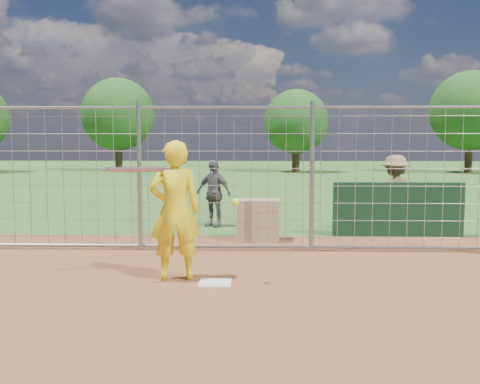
{
  "coord_description": "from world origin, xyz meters",
  "views": [
    {
      "loc": [
        0.59,
        -7.24,
        1.88
      ],
      "look_at": [
        0.3,
        0.8,
        1.15
      ],
      "focal_mm": 40.0,
      "sensor_mm": 36.0,
      "label": 1
    }
  ],
  "objects_px": {
    "bystander_c": "(395,194)",
    "equipment_bin": "(259,220)",
    "batter": "(175,211)",
    "bystander_b": "(213,193)"
  },
  "relations": [
    {
      "from": "bystander_c",
      "to": "equipment_bin",
      "type": "distance_m",
      "value": 3.11
    },
    {
      "from": "batter",
      "to": "bystander_c",
      "type": "xyz_separation_m",
      "value": [
        4.03,
        4.13,
        -0.14
      ]
    },
    {
      "from": "equipment_bin",
      "to": "batter",
      "type": "bearing_deg",
      "value": -107.54
    },
    {
      "from": "batter",
      "to": "bystander_b",
      "type": "xyz_separation_m",
      "value": [
        0.12,
        4.78,
        -0.21
      ]
    },
    {
      "from": "batter",
      "to": "equipment_bin",
      "type": "distance_m",
      "value": 3.29
    },
    {
      "from": "batter",
      "to": "bystander_b",
      "type": "height_order",
      "value": "batter"
    },
    {
      "from": "bystander_b",
      "to": "equipment_bin",
      "type": "distance_m",
      "value": 2.05
    },
    {
      "from": "batter",
      "to": "bystander_b",
      "type": "bearing_deg",
      "value": -101.53
    },
    {
      "from": "batter",
      "to": "equipment_bin",
      "type": "height_order",
      "value": "batter"
    },
    {
      "from": "batter",
      "to": "equipment_bin",
      "type": "xyz_separation_m",
      "value": [
        1.15,
        3.03,
        -0.56
      ]
    }
  ]
}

